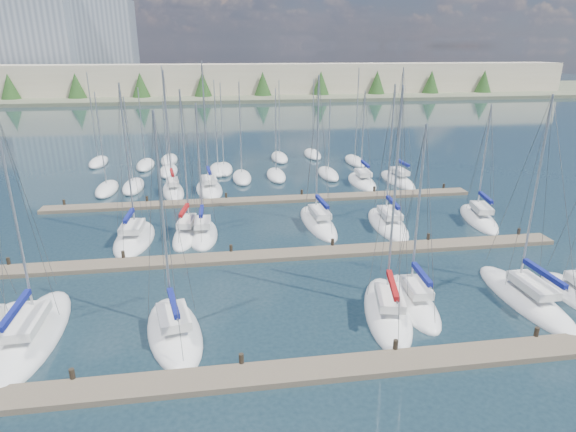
{
  "coord_description": "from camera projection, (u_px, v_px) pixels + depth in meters",
  "views": [
    {
      "loc": [
        -4.68,
        -17.35,
        15.22
      ],
      "look_at": [
        0.0,
        14.0,
        4.0
      ],
      "focal_mm": 30.0,
      "sensor_mm": 36.0,
      "label": 1
    }
  ],
  "objects": [
    {
      "name": "sailboat_o",
      "position": [
        209.0,
        189.0,
        53.68
      ],
      "size": [
        3.56,
        8.02,
        14.57
      ],
      "rotation": [
        0.0,
        0.0,
        0.1
      ],
      "color": "white",
      "rests_on": "ground"
    },
    {
      "name": "sailboat_r",
      "position": [
        398.0,
        180.0,
        57.19
      ],
      "size": [
        2.86,
        8.52,
        13.77
      ],
      "rotation": [
        0.0,
        0.0,
        0.05
      ],
      "color": "white",
      "rests_on": "ground"
    },
    {
      "name": "distant_boats",
      "position": [
        221.0,
        169.0,
        62.01
      ],
      "size": [
        36.93,
        20.75,
        13.3
      ],
      "color": "#9EA0A5",
      "rests_on": "ground"
    },
    {
      "name": "sailboat_e",
      "position": [
        413.0,
        301.0,
        30.0
      ],
      "size": [
        2.77,
        7.43,
        11.85
      ],
      "rotation": [
        0.0,
        0.0,
        -0.06
      ],
      "color": "white",
      "rests_on": "ground"
    },
    {
      "name": "sailboat_h",
      "position": [
        134.0,
        238.0,
        39.85
      ],
      "size": [
        3.41,
        8.08,
        13.36
      ],
      "rotation": [
        0.0,
        0.0,
        -0.05
      ],
      "color": "white",
      "rests_on": "ground"
    },
    {
      "name": "sailboat_q",
      "position": [
        362.0,
        182.0,
        56.55
      ],
      "size": [
        2.91,
        7.73,
        11.26
      ],
      "rotation": [
        0.0,
        0.0,
        -0.03
      ],
      "color": "white",
      "rests_on": "ground"
    },
    {
      "name": "dock_mid",
      "position": [
        284.0,
        255.0,
        36.78
      ],
      "size": [
        44.0,
        1.93,
        1.1
      ],
      "color": "#6B5E4C",
      "rests_on": "ground"
    },
    {
      "name": "sailboat_k",
      "position": [
        318.0,
        223.0,
        43.38
      ],
      "size": [
        2.97,
        9.19,
        13.73
      ],
      "rotation": [
        0.0,
        0.0,
        0.06
      ],
      "color": "white",
      "rests_on": "ground"
    },
    {
      "name": "sailboat_j",
      "position": [
        203.0,
        234.0,
        40.74
      ],
      "size": [
        2.49,
        6.86,
        11.76
      ],
      "rotation": [
        0.0,
        0.0,
        -0.02
      ],
      "color": "white",
      "rests_on": "ground"
    },
    {
      "name": "shoreline",
      "position": [
        187.0,
        71.0,
        157.22
      ],
      "size": [
        400.0,
        60.0,
        38.0
      ],
      "color": "#666B51",
      "rests_on": "ground"
    },
    {
      "name": "sailboat_n",
      "position": [
        173.0,
        191.0,
        52.78
      ],
      "size": [
        3.3,
        7.76,
        13.67
      ],
      "rotation": [
        0.0,
        0.0,
        0.14
      ],
      "color": "white",
      "rests_on": "ground"
    },
    {
      "name": "sailboat_d",
      "position": [
        387.0,
        311.0,
        28.88
      ],
      "size": [
        4.48,
        9.0,
        14.05
      ],
      "rotation": [
        0.0,
        0.0,
        -0.22
      ],
      "color": "white",
      "rests_on": "ground"
    },
    {
      "name": "sailboat_i",
      "position": [
        188.0,
        232.0,
        41.06
      ],
      "size": [
        3.28,
        7.94,
        12.77
      ],
      "rotation": [
        0.0,
        0.0,
        -0.15
      ],
      "color": "white",
      "rests_on": "ground"
    },
    {
      "name": "ground",
      "position": [
        246.0,
        146.0,
        77.85
      ],
      "size": [
        400.0,
        400.0,
        0.0
      ],
      "primitive_type": "plane",
      "color": "#1D303A",
      "rests_on": "ground"
    },
    {
      "name": "dock_near",
      "position": [
        324.0,
        369.0,
        23.73
      ],
      "size": [
        44.0,
        1.93,
        1.1
      ],
      "color": "#6B5E4C",
      "rests_on": "ground"
    },
    {
      "name": "dock_far",
      "position": [
        265.0,
        200.0,
        49.84
      ],
      "size": [
        44.0,
        1.93,
        1.1
      ],
      "color": "#6B5E4C",
      "rests_on": "ground"
    },
    {
      "name": "sailboat_f",
      "position": [
        525.0,
        298.0,
        30.35
      ],
      "size": [
        2.87,
        9.54,
        13.44
      ],
      "rotation": [
        0.0,
        0.0,
        0.02
      ],
      "color": "white",
      "rests_on": "ground"
    },
    {
      "name": "sailboat_b",
      "position": [
        32.0,
        335.0,
        26.53
      ],
      "size": [
        3.18,
        10.15,
        13.71
      ],
      "rotation": [
        0.0,
        0.0,
        0.0
      ],
      "color": "white",
      "rests_on": "ground"
    },
    {
      "name": "sailboat_c",
      "position": [
        174.0,
        331.0,
        26.84
      ],
      "size": [
        4.4,
        8.19,
        13.04
      ],
      "rotation": [
        0.0,
        0.0,
        0.2
      ],
      "color": "white",
      "rests_on": "ground"
    },
    {
      "name": "sailboat_m",
      "position": [
        479.0,
        219.0,
        44.43
      ],
      "size": [
        3.89,
        8.23,
        11.2
      ],
      "rotation": [
        0.0,
        0.0,
        -0.19
      ],
      "color": "white",
      "rests_on": "ground"
    },
    {
      "name": "sailboat_l",
      "position": [
        388.0,
        224.0,
        43.12
      ],
      "size": [
        3.32,
        8.76,
        13.02
      ],
      "rotation": [
        0.0,
        0.0,
        -0.06
      ],
      "color": "white",
      "rests_on": "ground"
    }
  ]
}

